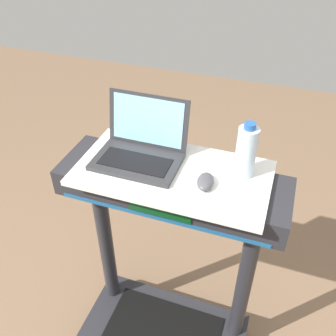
# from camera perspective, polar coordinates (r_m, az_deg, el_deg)

# --- Properties ---
(desk_board) EXTENTS (0.73, 0.39, 0.02)m
(desk_board) POSITION_cam_1_polar(r_m,az_deg,el_deg) (1.42, 0.67, -0.75)
(desk_board) COLOR white
(desk_board) RESTS_ON treadmill_base
(laptop) EXTENTS (0.33, 0.26, 0.23)m
(laptop) POSITION_cam_1_polar(r_m,az_deg,el_deg) (1.45, -4.21, 3.10)
(laptop) COLOR #2D2D30
(laptop) RESTS_ON desk_board
(computer_mouse) EXTENTS (0.07, 0.11, 0.03)m
(computer_mouse) POSITION_cam_1_polar(r_m,az_deg,el_deg) (1.34, 5.73, -2.06)
(computer_mouse) COLOR #4C4C51
(computer_mouse) RESTS_ON desk_board
(water_bottle) EXTENTS (0.07, 0.07, 0.22)m
(water_bottle) POSITION_cam_1_polar(r_m,az_deg,el_deg) (1.37, 11.82, 2.51)
(water_bottle) COLOR silver
(water_bottle) RESTS_ON desk_board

